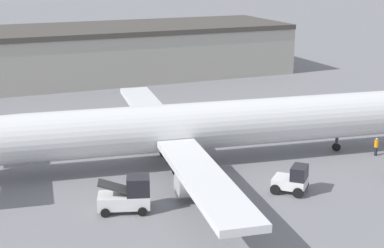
# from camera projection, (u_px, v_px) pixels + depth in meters

# --- Properties ---
(ground_plane) EXTENTS (400.00, 400.00, 0.00)m
(ground_plane) POSITION_uv_depth(u_px,v_px,m) (192.00, 164.00, 50.28)
(ground_plane) COLOR slate
(terminal_building) EXTENTS (81.86, 16.74, 7.46)m
(terminal_building) POSITION_uv_depth(u_px,v_px,m) (7.00, 58.00, 80.82)
(terminal_building) COLOR #ADA89E
(terminal_building) RESTS_ON ground_plane
(airplane) EXTENTS (45.52, 37.18, 10.54)m
(airplane) POSITION_uv_depth(u_px,v_px,m) (181.00, 128.00, 49.17)
(airplane) COLOR silver
(airplane) RESTS_ON ground_plane
(ground_crew_worker) EXTENTS (0.36, 0.36, 1.63)m
(ground_crew_worker) POSITION_uv_depth(u_px,v_px,m) (376.00, 146.00, 52.14)
(ground_crew_worker) COLOR #1E2338
(ground_crew_worker) RESTS_ON ground_plane
(baggage_tug) EXTENTS (3.27, 3.27, 2.12)m
(baggage_tug) POSITION_uv_depth(u_px,v_px,m) (293.00, 180.00, 43.92)
(baggage_tug) COLOR silver
(baggage_tug) RESTS_ON ground_plane
(belt_loader_truck) EXTENTS (3.98, 2.98, 2.51)m
(belt_loader_truck) POSITION_uv_depth(u_px,v_px,m) (128.00, 195.00, 40.61)
(belt_loader_truck) COLOR silver
(belt_loader_truck) RESTS_ON ground_plane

